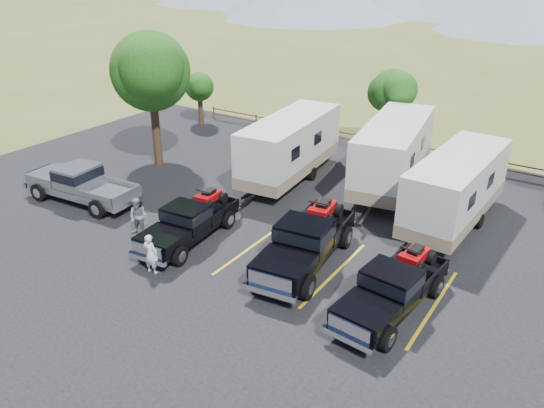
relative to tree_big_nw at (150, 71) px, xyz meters
The scene contains 16 objects.
ground 16.44m from the tree_big_nw, 35.73° to the right, with size 320.00×320.00×0.00m, color #525C27.
asphalt_lot 14.99m from the tree_big_nw, 25.65° to the right, with size 44.00×34.00×0.04m, color black.
stall_lines 14.61m from the tree_big_nw, 21.83° to the right, with size 12.12×5.50×0.01m.
tree_big_nw is the anchor object (origin of this frame).
tree_north 14.61m from the tree_big_nw, 43.53° to the left, with size 3.46×3.24×5.25m.
tree_nw_small 9.15m from the tree_big_nw, 113.52° to the left, with size 2.59×2.43×3.85m.
rail_fence 18.06m from the tree_big_nw, 33.08° to the left, with size 36.12×0.12×1.00m.
rig_left 10.98m from the tree_big_nw, 37.39° to the right, with size 2.45×5.88×1.91m.
rig_center 14.77m from the tree_big_nw, 20.57° to the right, with size 2.96×6.79×2.20m.
rig_right 18.87m from the tree_big_nw, 19.10° to the right, with size 2.50×5.99×1.95m.
trailer_left 8.97m from the tree_big_nw, 17.72° to the left, with size 3.37×10.11×3.49m.
trailer_center 14.22m from the tree_big_nw, 18.89° to the left, with size 4.04×10.51×3.63m.
trailer_right 17.61m from the tree_big_nw, ahead, with size 2.85×9.70×3.37m.
pickup_silver 7.63m from the tree_big_nw, 83.63° to the right, with size 6.53×2.67×1.91m.
person_a 13.16m from the tree_big_nw, 46.70° to the right, with size 0.62×0.41×1.69m, color silver.
person_b 10.13m from the tree_big_nw, 50.80° to the right, with size 0.86×0.67×1.77m, color slate.
Camera 1 is at (9.80, -12.24, 11.51)m, focal length 35.00 mm.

